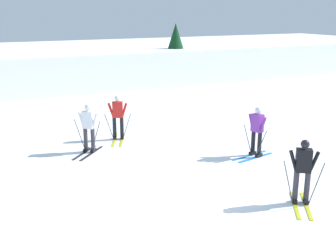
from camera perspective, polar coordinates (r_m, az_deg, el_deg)
name	(u,v)px	position (r m, az deg, el deg)	size (l,w,h in m)	color
ground_plane	(175,193)	(11.60, 0.98, -9.05)	(120.00, 120.00, 0.00)	white
far_snow_ridge	(47,69)	(28.34, -16.04, 7.41)	(80.00, 7.91, 2.27)	white
skier_purple	(257,130)	(14.42, 11.92, -0.56)	(1.64, 0.99, 1.71)	#237AC6
skier_white	(89,127)	(14.77, -10.70, -0.11)	(1.37, 1.42, 1.71)	black
skier_black	(303,170)	(11.19, 17.78, -5.69)	(1.21, 1.53, 1.71)	gold
skier_red	(118,116)	(16.08, -6.80, 1.33)	(0.99, 1.61, 1.71)	gold
conifer_far_left	(176,47)	(29.05, 1.04, 10.64)	(1.98, 1.98, 3.95)	#513823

